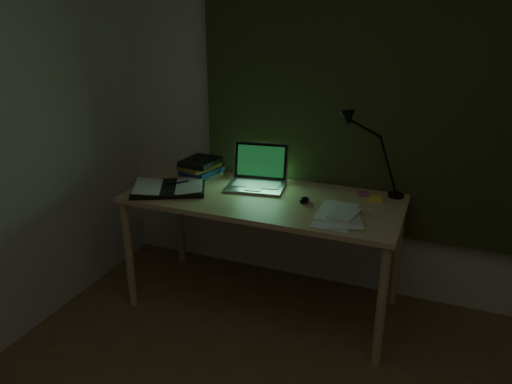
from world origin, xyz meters
TOP-DOWN VIEW (x-y plane):
  - wall_back at (0.00, 2.00)m, footprint 3.50×0.00m
  - curtain at (0.00, 1.96)m, footprint 2.20×0.06m
  - desk at (-0.56, 1.56)m, footprint 1.64×0.72m
  - laptop at (-0.66, 1.67)m, footprint 0.41×0.45m
  - open_textbook at (-1.14, 1.44)m, footprint 0.53×0.48m
  - book_stack at (-1.07, 1.73)m, footprint 0.25×0.28m
  - loose_papers at (-0.10, 1.48)m, footprint 0.33×0.35m
  - mouse at (-0.30, 1.56)m, footprint 0.05×0.09m
  - sticky_yellow at (0.08, 1.76)m, footprint 0.09×0.09m
  - sticky_pink at (-0.00, 1.81)m, footprint 0.09×0.09m
  - desk_lamp at (0.18, 1.85)m, footprint 0.35×0.27m

SIDE VIEW (x-z plane):
  - desk at x=-0.56m, z-range 0.00..0.75m
  - sticky_pink at x=0.00m, z-range 0.75..0.76m
  - sticky_yellow at x=0.08m, z-range 0.75..0.77m
  - loose_papers at x=-0.10m, z-range 0.75..0.77m
  - mouse at x=-0.30m, z-range 0.75..0.78m
  - open_textbook at x=-1.14m, z-range 0.75..0.79m
  - book_stack at x=-1.07m, z-range 0.75..0.88m
  - laptop at x=-0.66m, z-range 0.75..1.00m
  - desk_lamp at x=0.18m, z-range 0.75..1.26m
  - wall_back at x=0.00m, z-range 0.00..2.50m
  - curtain at x=0.00m, z-range 0.45..2.45m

